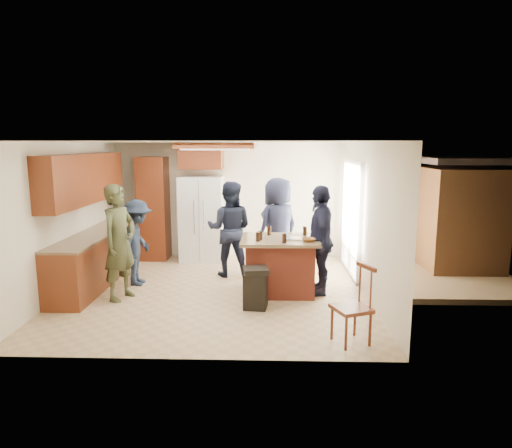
{
  "coord_description": "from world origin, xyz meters",
  "views": [
    {
      "loc": [
        0.9,
        -7.42,
        2.46
      ],
      "look_at": [
        0.67,
        0.07,
        1.15
      ],
      "focal_mm": 32.0,
      "sensor_mm": 36.0,
      "label": 1
    }
  ],
  "objects_px": {
    "person_behind_left": "(230,229)",
    "trash_bin": "(256,288)",
    "person_side_right": "(320,240)",
    "spindle_chair": "(353,308)",
    "refrigerator": "(202,219)",
    "kitchen_island": "(280,265)",
    "person_behind_right": "(278,227)",
    "person_front_left": "(120,242)",
    "person_counter": "(137,243)"
  },
  "relations": [
    {
      "from": "person_behind_right",
      "to": "spindle_chair",
      "type": "height_order",
      "value": "person_behind_right"
    },
    {
      "from": "spindle_chair",
      "to": "person_front_left",
      "type": "bearing_deg",
      "value": 155.49
    },
    {
      "from": "person_behind_right",
      "to": "spindle_chair",
      "type": "xyz_separation_m",
      "value": [
        0.89,
        -2.96,
        -0.48
      ]
    },
    {
      "from": "person_front_left",
      "to": "spindle_chair",
      "type": "height_order",
      "value": "person_front_left"
    },
    {
      "from": "person_front_left",
      "to": "person_counter",
      "type": "distance_m",
      "value": 0.79
    },
    {
      "from": "person_side_right",
      "to": "spindle_chair",
      "type": "bearing_deg",
      "value": 5.23
    },
    {
      "from": "person_front_left",
      "to": "person_behind_left",
      "type": "distance_m",
      "value": 2.14
    },
    {
      "from": "refrigerator",
      "to": "person_counter",
      "type": "bearing_deg",
      "value": -116.41
    },
    {
      "from": "person_behind_left",
      "to": "person_side_right",
      "type": "xyz_separation_m",
      "value": [
        1.58,
        -1.0,
        0.01
      ]
    },
    {
      "from": "person_front_left",
      "to": "person_side_right",
      "type": "relative_size",
      "value": 1.02
    },
    {
      "from": "person_behind_left",
      "to": "person_front_left",
      "type": "bearing_deg",
      "value": 44.97
    },
    {
      "from": "refrigerator",
      "to": "kitchen_island",
      "type": "bearing_deg",
      "value": -53.04
    },
    {
      "from": "person_behind_right",
      "to": "trash_bin",
      "type": "xyz_separation_m",
      "value": [
        -0.36,
        -1.76,
        -0.61
      ]
    },
    {
      "from": "refrigerator",
      "to": "kitchen_island",
      "type": "relative_size",
      "value": 1.41
    },
    {
      "from": "trash_bin",
      "to": "person_counter",
      "type": "bearing_deg",
      "value": 151.87
    },
    {
      "from": "refrigerator",
      "to": "kitchen_island",
      "type": "height_order",
      "value": "refrigerator"
    },
    {
      "from": "person_counter",
      "to": "trash_bin",
      "type": "height_order",
      "value": "person_counter"
    },
    {
      "from": "person_front_left",
      "to": "person_side_right",
      "type": "height_order",
      "value": "person_front_left"
    },
    {
      "from": "person_counter",
      "to": "spindle_chair",
      "type": "height_order",
      "value": "person_counter"
    },
    {
      "from": "kitchen_island",
      "to": "spindle_chair",
      "type": "bearing_deg",
      "value": -65.93
    },
    {
      "from": "trash_bin",
      "to": "spindle_chair",
      "type": "bearing_deg",
      "value": -43.75
    },
    {
      "from": "person_side_right",
      "to": "kitchen_island",
      "type": "bearing_deg",
      "value": -91.55
    },
    {
      "from": "trash_bin",
      "to": "person_front_left",
      "type": "bearing_deg",
      "value": 170.46
    },
    {
      "from": "spindle_chair",
      "to": "person_behind_right",
      "type": "bearing_deg",
      "value": 106.68
    },
    {
      "from": "spindle_chair",
      "to": "person_side_right",
      "type": "bearing_deg",
      "value": 96.11
    },
    {
      "from": "person_behind_left",
      "to": "person_behind_right",
      "type": "height_order",
      "value": "person_behind_right"
    },
    {
      "from": "person_behind_right",
      "to": "trash_bin",
      "type": "bearing_deg",
      "value": 37.92
    },
    {
      "from": "kitchen_island",
      "to": "trash_bin",
      "type": "height_order",
      "value": "kitchen_island"
    },
    {
      "from": "refrigerator",
      "to": "spindle_chair",
      "type": "distance_m",
      "value": 4.82
    },
    {
      "from": "person_side_right",
      "to": "trash_bin",
      "type": "xyz_separation_m",
      "value": [
        -1.04,
        -0.74,
        -0.59
      ]
    },
    {
      "from": "person_behind_left",
      "to": "person_side_right",
      "type": "distance_m",
      "value": 1.87
    },
    {
      "from": "kitchen_island",
      "to": "spindle_chair",
      "type": "relative_size",
      "value": 1.29
    },
    {
      "from": "person_side_right",
      "to": "trash_bin",
      "type": "bearing_deg",
      "value": -55.29
    },
    {
      "from": "person_front_left",
      "to": "spindle_chair",
      "type": "bearing_deg",
      "value": -93.41
    },
    {
      "from": "kitchen_island",
      "to": "spindle_chair",
      "type": "distance_m",
      "value": 2.13
    },
    {
      "from": "spindle_chair",
      "to": "person_counter",
      "type": "bearing_deg",
      "value": 145.34
    },
    {
      "from": "person_counter",
      "to": "spindle_chair",
      "type": "bearing_deg",
      "value": -124.35
    },
    {
      "from": "person_front_left",
      "to": "refrigerator",
      "type": "xyz_separation_m",
      "value": [
        0.93,
        2.54,
        -0.03
      ]
    },
    {
      "from": "person_behind_right",
      "to": "person_side_right",
      "type": "bearing_deg",
      "value": 83.29
    },
    {
      "from": "refrigerator",
      "to": "trash_bin",
      "type": "relative_size",
      "value": 2.86
    },
    {
      "from": "kitchen_island",
      "to": "spindle_chair",
      "type": "xyz_separation_m",
      "value": [
        0.87,
        -1.95,
        -0.02
      ]
    },
    {
      "from": "person_behind_right",
      "to": "spindle_chair",
      "type": "distance_m",
      "value": 3.12
    },
    {
      "from": "person_behind_left",
      "to": "trash_bin",
      "type": "xyz_separation_m",
      "value": [
        0.54,
        -1.74,
        -0.58
      ]
    },
    {
      "from": "person_behind_left",
      "to": "person_counter",
      "type": "bearing_deg",
      "value": 25.95
    },
    {
      "from": "person_counter",
      "to": "spindle_chair",
      "type": "xyz_separation_m",
      "value": [
        3.37,
        -2.33,
        -0.3
      ]
    },
    {
      "from": "person_front_left",
      "to": "spindle_chair",
      "type": "distance_m",
      "value": 3.79
    },
    {
      "from": "person_behind_right",
      "to": "refrigerator",
      "type": "distance_m",
      "value": 1.97
    },
    {
      "from": "person_behind_right",
      "to": "kitchen_island",
      "type": "bearing_deg",
      "value": 50.45
    },
    {
      "from": "person_behind_right",
      "to": "spindle_chair",
      "type": "relative_size",
      "value": 1.87
    },
    {
      "from": "person_counter",
      "to": "kitchen_island",
      "type": "relative_size",
      "value": 1.18
    }
  ]
}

